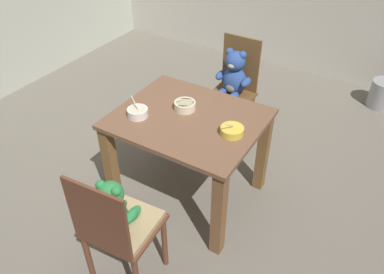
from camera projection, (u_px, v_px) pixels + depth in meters
The scene contains 8 objects.
ground_plane at pixel (189, 194), 3.05m from camera, with size 5.20×5.20×0.04m.
dining_table at pixel (188, 135), 2.69m from camera, with size 0.99×0.83×0.73m.
teddy_chair_far_center at pixel (234, 81), 3.28m from camera, with size 0.38×0.37×0.95m.
teddy_chair_near_front at pixel (117, 219), 2.11m from camera, with size 0.43×0.40×0.91m.
porridge_bowl_yellow_near_right at pixel (232, 131), 2.43m from camera, with size 0.15×0.16×0.13m.
porridge_bowl_white_near_left at pixel (138, 112), 2.59m from camera, with size 0.15×0.14×0.13m.
porridge_bowl_cream_center at pixel (185, 106), 2.66m from camera, with size 0.15×0.15×0.06m.
metal_pail at pixel (383, 94), 3.98m from camera, with size 0.27×0.27×0.29m, color #93969B.
Camera 1 is at (1.13, -1.83, 2.19)m, focal length 35.55 mm.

